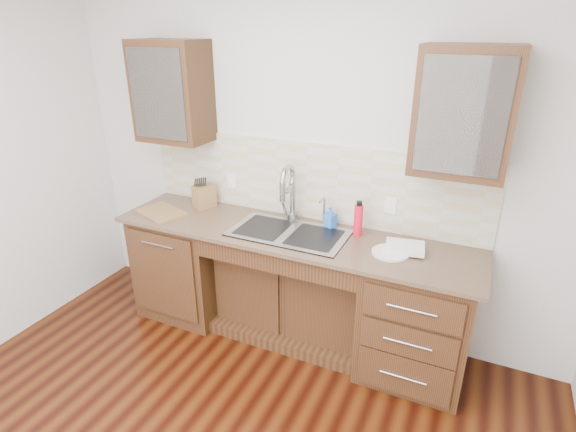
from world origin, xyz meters
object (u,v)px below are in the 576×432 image
at_px(soap_bottle, 331,217).
at_px(knife_block, 204,196).
at_px(water_bottle, 358,221).
at_px(plate, 390,253).
at_px(cutting_board, 161,212).

xyz_separation_m(soap_bottle, knife_block, (-1.08, -0.04, 0.01)).
relative_size(soap_bottle, water_bottle, 0.70).
xyz_separation_m(plate, knife_block, (-1.58, 0.19, 0.09)).
bearing_deg(plate, soap_bottle, 155.48).
relative_size(soap_bottle, plate, 0.66).
relative_size(water_bottle, plate, 0.94).
distance_m(plate, cutting_board, 1.82).
relative_size(water_bottle, knife_block, 1.22).
distance_m(water_bottle, cutting_board, 1.56).
bearing_deg(water_bottle, knife_block, 179.70).
bearing_deg(soap_bottle, cutting_board, -145.91).
distance_m(water_bottle, plate, 0.35).
height_order(water_bottle, cutting_board, water_bottle).
xyz_separation_m(soap_bottle, plate, (0.50, -0.23, -0.07)).
relative_size(plate, cutting_board, 0.65).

